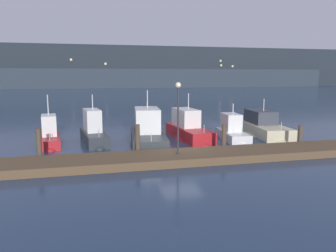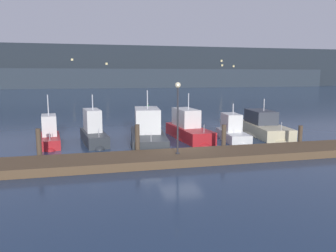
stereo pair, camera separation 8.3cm
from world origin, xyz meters
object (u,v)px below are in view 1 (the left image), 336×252
at_px(dock_lamppost, 178,106).
at_px(motorboat_berth_4, 188,133).
at_px(motorboat_berth_6, 263,130).
at_px(motorboat_berth_5, 232,135).
at_px(channel_buoy, 147,113).
at_px(motorboat_berth_2, 94,137).
at_px(motorboat_berth_1, 50,139).
at_px(motorboat_berth_3, 148,136).

bearing_deg(dock_lamppost, motorboat_berth_4, 68.16).
xyz_separation_m(motorboat_berth_6, dock_lamppost, (-9.15, -6.70, 2.76)).
height_order(motorboat_berth_5, motorboat_berth_6, motorboat_berth_6).
xyz_separation_m(motorboat_berth_4, channel_buoy, (-1.05, 12.31, 0.20)).
height_order(motorboat_berth_2, motorboat_berth_6, motorboat_berth_2).
relative_size(motorboat_berth_2, motorboat_berth_6, 0.72).
relative_size(motorboat_berth_1, motorboat_berth_5, 0.99).
height_order(motorboat_berth_1, motorboat_berth_6, motorboat_berth_1).
bearing_deg(motorboat_berth_6, motorboat_berth_4, -178.30).
bearing_deg(motorboat_berth_2, dock_lamppost, -54.63).
height_order(motorboat_berth_3, dock_lamppost, dock_lamppost).
bearing_deg(motorboat_berth_3, dock_lamppost, -81.28).
xyz_separation_m(channel_buoy, dock_lamppost, (-1.55, -18.81, 2.51)).
bearing_deg(motorboat_berth_1, motorboat_berth_6, 0.80).
distance_m(motorboat_berth_5, channel_buoy, 14.25).
xyz_separation_m(motorboat_berth_3, motorboat_berth_6, (9.95, 1.43, -0.14)).
bearing_deg(motorboat_berth_4, channel_buoy, 94.89).
bearing_deg(motorboat_berth_6, dock_lamppost, -143.80).
height_order(channel_buoy, dock_lamppost, dock_lamppost).
height_order(motorboat_berth_4, motorboat_berth_6, motorboat_berth_4).
relative_size(motorboat_berth_5, channel_buoy, 2.68).
bearing_deg(motorboat_berth_2, motorboat_berth_6, 1.01).
distance_m(channel_buoy, dock_lamppost, 19.04).
xyz_separation_m(motorboat_berth_1, motorboat_berth_2, (3.02, -0.01, 0.06)).
bearing_deg(motorboat_berth_1, motorboat_berth_2, -0.15).
bearing_deg(motorboat_berth_4, motorboat_berth_2, -179.62).
relative_size(motorboat_berth_4, channel_buoy, 3.82).
distance_m(motorboat_berth_2, motorboat_berth_3, 3.96).
bearing_deg(motorboat_berth_5, motorboat_berth_6, 23.77).
bearing_deg(motorboat_berth_6, motorboat_berth_3, -171.80).
relative_size(motorboat_berth_6, dock_lamppost, 1.88).
relative_size(motorboat_berth_5, motorboat_berth_6, 0.63).
height_order(motorboat_berth_1, motorboat_berth_2, motorboat_berth_1).
bearing_deg(motorboat_berth_5, motorboat_berth_4, 157.03).
distance_m(motorboat_berth_3, motorboat_berth_4, 3.63).
relative_size(motorboat_berth_2, dock_lamppost, 1.35).
relative_size(motorboat_berth_3, channel_buoy, 4.21).
bearing_deg(motorboat_berth_1, motorboat_berth_4, 0.22).
bearing_deg(motorboat_berth_5, motorboat_berth_2, 172.97).
height_order(motorboat_berth_3, motorboat_berth_6, motorboat_berth_3).
bearing_deg(channel_buoy, dock_lamppost, -94.72).
xyz_separation_m(motorboat_berth_1, motorboat_berth_5, (13.32, -1.28, -0.02)).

